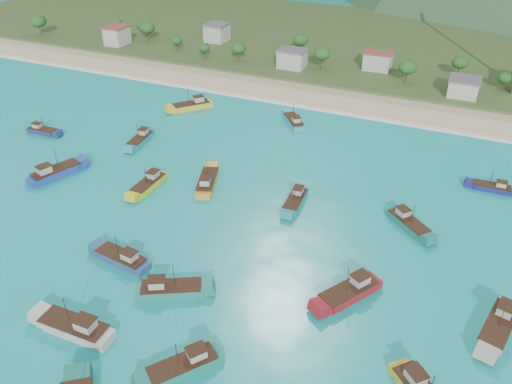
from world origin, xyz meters
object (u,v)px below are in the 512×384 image
at_px(boat_27, 43,131).
at_px(boat_0, 207,183).
at_px(boat_13, 149,185).
at_px(boat_16, 141,140).
at_px(boat_2, 499,326).
at_px(boat_14, 170,290).
at_px(boat_7, 192,106).
at_px(boat_1, 55,173).
at_px(boat_5, 122,259).
at_px(boat_18, 76,328).
at_px(boat_24, 294,122).
at_px(boat_20, 492,188).
at_px(boat_25, 184,367).
at_px(boat_26, 295,201).
at_px(boat_8, 408,224).
at_px(boat_23, 350,293).

bearing_deg(boat_27, boat_0, 82.43).
bearing_deg(boat_13, boat_16, -49.87).
bearing_deg(boat_2, boat_14, 28.76).
bearing_deg(boat_7, boat_1, 120.50).
height_order(boat_5, boat_18, boat_18).
distance_m(boat_7, boat_24, 30.08).
height_order(boat_14, boat_20, boat_14).
bearing_deg(boat_2, boat_20, -73.07).
bearing_deg(boat_5, boat_2, -73.29).
distance_m(boat_0, boat_20, 60.03).
relative_size(boat_7, boat_18, 0.93).
bearing_deg(boat_16, boat_25, 122.54).
bearing_deg(boat_0, boat_26, -15.46).
relative_size(boat_7, boat_26, 1.12).
height_order(boat_14, boat_25, boat_14).
relative_size(boat_1, boat_16, 1.21).
distance_m(boat_2, boat_26, 42.93).
bearing_deg(boat_24, boat_20, -53.56).
height_order(boat_14, boat_16, boat_14).
xyz_separation_m(boat_7, boat_20, (79.60, -12.11, -0.33)).
bearing_deg(boat_2, boat_0, -3.73).
bearing_deg(boat_14, boat_18, -61.53).
xyz_separation_m(boat_0, boat_26, (19.52, 1.17, -0.15)).
xyz_separation_m(boat_7, boat_26, (43.62, -33.80, -0.20)).
xyz_separation_m(boat_5, boat_20, (56.74, 50.70, -0.21)).
bearing_deg(boat_27, boat_13, 73.05).
xyz_separation_m(boat_16, boat_27, (-26.05, -5.80, -0.12)).
relative_size(boat_2, boat_16, 1.16).
bearing_deg(boat_13, boat_2, 170.43).
bearing_deg(boat_1, boat_24, 70.13).
xyz_separation_m(boat_2, boat_24, (-52.01, 54.87, -0.14)).
relative_size(boat_8, boat_25, 0.94).
relative_size(boat_1, boat_8, 1.29).
xyz_separation_m(boat_0, boat_14, (10.31, -30.97, -0.04)).
height_order(boat_2, boat_16, boat_2).
distance_m(boat_23, boat_24, 64.56).
bearing_deg(boat_13, boat_26, -166.87).
relative_size(boat_1, boat_18, 1.05).
xyz_separation_m(boat_23, boat_26, (-16.82, 21.23, -0.18)).
xyz_separation_m(boat_8, boat_25, (-21.71, -45.14, 0.04)).
bearing_deg(boat_7, boat_24, -135.47).
xyz_separation_m(boat_18, boat_27, (-53.24, 48.89, -0.31)).
relative_size(boat_16, boat_26, 1.04).
bearing_deg(boat_8, boat_24, -92.82).
bearing_deg(boat_14, boat_25, 11.18).
bearing_deg(boat_13, boat_7, -71.53).
xyz_separation_m(boat_18, boat_26, (17.36, 44.49, -0.22)).
height_order(boat_5, boat_16, boat_5).
relative_size(boat_0, boat_20, 1.36).
distance_m(boat_1, boat_27, 24.40).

